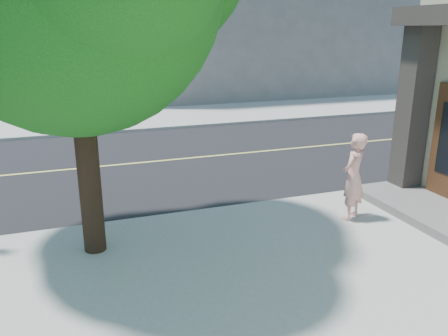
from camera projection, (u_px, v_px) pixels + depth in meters
name	position (u px, v px, depth m)	size (l,w,h in m)	color
sidewalk_ne	(234.00, 86.00, 32.31)	(29.00, 25.00, 0.12)	#A2A299
man_on_phone	(353.00, 177.00, 9.35)	(0.67, 0.44, 1.83)	#F1A699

